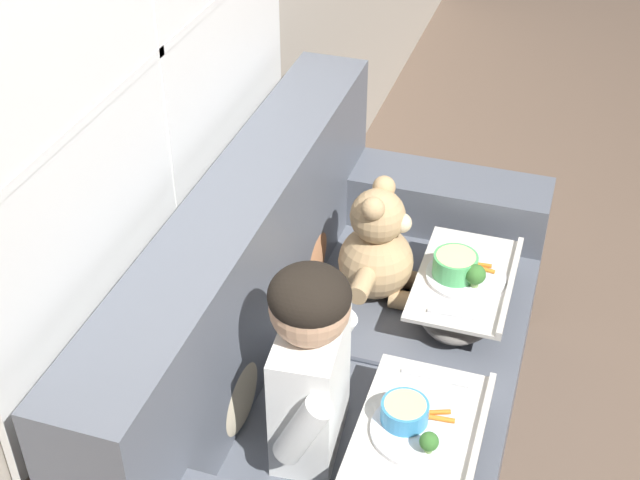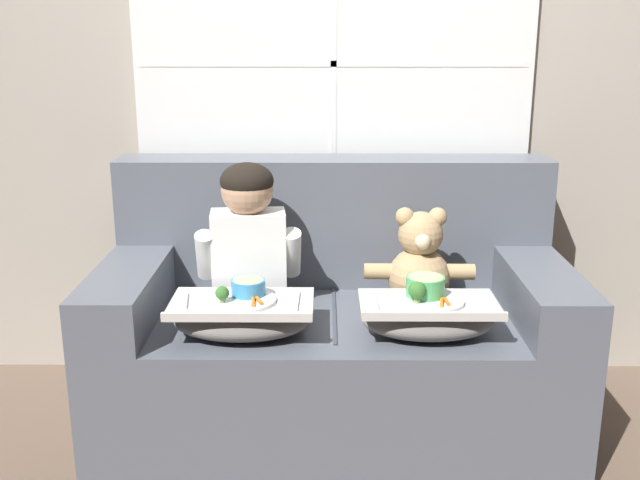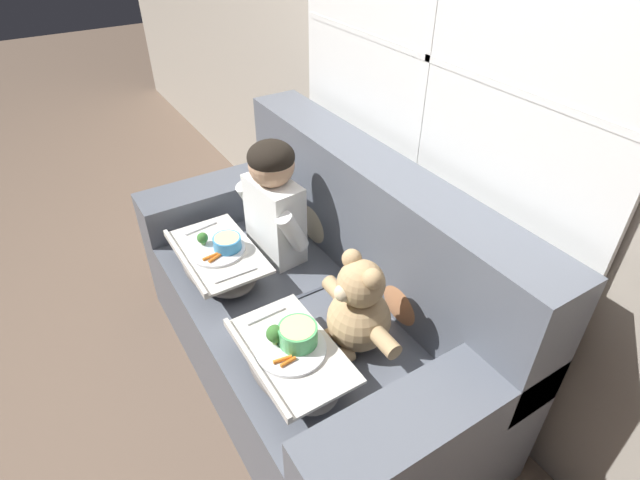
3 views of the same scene
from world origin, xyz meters
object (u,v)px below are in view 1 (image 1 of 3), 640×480
object	(u,v)px
lap_tray_child	(417,446)
throw_pillow_behind_teddy	(305,237)
lap_tray_teddy	(464,290)
couch	(334,385)
child_figure	(310,354)
teddy_bear	(378,249)
throw_pillow_behind_child	(225,376)

from	to	relation	value
lap_tray_child	throw_pillow_behind_teddy	bearing A→B (deg)	38.50
throw_pillow_behind_teddy	lap_tray_teddy	world-z (taller)	throw_pillow_behind_teddy
couch	child_figure	xyz separation A→B (m)	(-0.31, -0.03, 0.41)
child_figure	lap_tray_child	distance (m)	0.35
throw_pillow_behind_teddy	lap_tray_teddy	bearing A→B (deg)	-90.17
teddy_bear	throw_pillow_behind_teddy	bearing A→B (deg)	89.98
throw_pillow_behind_child	throw_pillow_behind_teddy	distance (m)	0.61
couch	teddy_bear	xyz separation A→B (m)	(0.31, -0.04, 0.27)
throw_pillow_behind_teddy	lap_tray_teddy	distance (m)	0.49
lap_tray_child	lap_tray_teddy	bearing A→B (deg)	0.04
couch	lap_tray_child	distance (m)	0.46
throw_pillow_behind_teddy	teddy_bear	size ratio (longest dim) A/B	0.78
couch	throw_pillow_behind_child	size ratio (longest dim) A/B	5.02
teddy_bear	lap_tray_teddy	bearing A→B (deg)	-90.30
couch	child_figure	distance (m)	0.51
throw_pillow_behind_teddy	teddy_bear	xyz separation A→B (m)	(-0.00, -0.23, 0.01)
couch	lap_tray_child	xyz separation A→B (m)	(-0.31, -0.30, 0.18)
throw_pillow_behind_teddy	child_figure	size ratio (longest dim) A/B	0.59
throw_pillow_behind_child	lap_tray_child	world-z (taller)	throw_pillow_behind_child
child_figure	teddy_bear	xyz separation A→B (m)	(0.61, -0.00, -0.13)
couch	lap_tray_teddy	bearing A→B (deg)	-44.28
child_figure	lap_tray_teddy	xyz separation A→B (m)	(0.61, -0.26, -0.22)
lap_tray_child	lap_tray_teddy	xyz separation A→B (m)	(0.61, 0.00, 0.00)
child_figure	lap_tray_child	bearing A→B (deg)	-89.90
lap_tray_teddy	couch	bearing A→B (deg)	135.72
couch	throw_pillow_behind_child	world-z (taller)	couch
throw_pillow_behind_child	lap_tray_child	xyz separation A→B (m)	(0.00, -0.49, -0.09)
lap_tray_teddy	child_figure	bearing A→B (deg)	156.59
lap_tray_child	throw_pillow_behind_child	bearing A→B (deg)	90.07
throw_pillow_behind_teddy	child_figure	world-z (taller)	child_figure
couch	throw_pillow_behind_teddy	bearing A→B (deg)	31.69
throw_pillow_behind_child	child_figure	distance (m)	0.26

